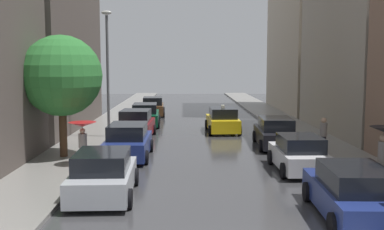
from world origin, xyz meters
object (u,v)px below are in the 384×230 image
Objects in this scene: parked_car_left_third at (136,125)px; pedestrian_near_tree at (82,132)px; parked_car_left_nearest at (103,175)px; parked_car_left_second at (128,142)px; parked_car_left_fifth at (153,107)px; parked_car_right_third at (275,133)px; parked_car_left_fourth at (145,115)px; taxi_midroad at (223,121)px; parked_car_right_nearest at (353,193)px; pedestrian_by_kerb at (384,143)px; street_tree_left at (61,76)px; lamp_post_left at (108,65)px; pedestrian_foreground at (323,134)px; parked_car_right_second at (299,154)px.

parked_car_left_third is 2.20× the size of pedestrian_near_tree.
parked_car_left_second is (0.08, 6.50, 0.03)m from parked_car_left_nearest.
parked_car_right_third is at bearing -155.65° from parked_car_left_fifth.
parked_car_left_fourth is 1.06× the size of taxi_midroad.
pedestrian_by_kerb reaches higher than parked_car_right_nearest.
parked_car_left_second is at bearing 5.07° from street_tree_left.
street_tree_left is at bearing 158.35° from parked_car_left_third.
parked_car_left_fourth is (-0.14, 11.47, -0.01)m from parked_car_left_second.
pedestrian_by_kerb is at bearing -159.87° from parked_car_left_fifth.
taxi_midroad is (-2.40, 17.12, 0.02)m from parked_car_right_nearest.
lamp_post_left is at bearing 161.32° from parked_car_left_fourth.
parked_car_left_second is at bearing 177.64° from parked_car_left_fifth.
pedestrian_by_kerb is at bearing -32.74° from parked_car_right_nearest.
parked_car_left_third is at bearing -86.43° from pedestrian_foreground.
street_tree_left is (-2.94, 6.23, 3.19)m from parked_car_left_nearest.
parked_car_left_third is 5.94m from taxi_midroad.
pedestrian_near_tree is at bearing 84.98° from parked_car_right_second.
taxi_midroad is at bearing -31.77° from parked_car_left_second.
parked_car_left_fifth is at bearing 1.03° from parked_car_left_third.
parked_car_left_third is 1.01× the size of parked_car_right_second.
parked_car_right_second is (7.64, -14.31, -0.05)m from parked_car_left_fourth.
parked_car_right_second is 9.28m from pedestrian_near_tree.
pedestrian_foreground is 0.31× the size of street_tree_left.
taxi_midroad reaches higher than parked_car_left_third.
parked_car_left_second reaches higher than parked_car_left_nearest.
pedestrian_near_tree is (-9.32, 6.67, 0.85)m from parked_car_right_nearest.
street_tree_left is at bearing 168.25° from parked_car_left_fifth.
taxi_midroad reaches higher than parked_car_right_nearest.
parked_car_left_third is 0.97× the size of parked_car_left_fifth.
parked_car_left_nearest is 11.74m from pedestrian_foreground.
pedestrian_by_kerb is at bearing -44.43° from lamp_post_left.
parked_car_left_second is 0.95× the size of parked_car_right_nearest.
parked_car_left_nearest is 15.75m from taxi_midroad.
pedestrian_by_kerb is 0.37× the size of street_tree_left.
taxi_midroad is (5.23, -9.62, 0.00)m from parked_car_left_fifth.
parked_car_right_nearest is 1.02× the size of parked_car_right_third.
parked_car_left_third is at bearing 176.50° from parked_car_left_fifth.
pedestrian_near_tree is at bearing 120.33° from parked_car_right_third.
pedestrian_by_kerb is at bearing -163.72° from taxi_midroad.
parked_car_right_second is at bearing -65.94° from parked_car_left_nearest.
parked_car_right_nearest is at bearing -134.72° from pedestrian_near_tree.
parked_car_right_second is at bearing 136.47° from pedestrian_by_kerb.
parked_car_left_fifth is 1.98× the size of pedestrian_by_kerb.
taxi_midroad is (5.46, 2.32, -0.04)m from parked_car_left_third.
parked_car_left_nearest is at bearing 177.46° from parked_car_left_fifth.
parked_car_left_fifth is 0.57× the size of lamp_post_left.
parked_car_left_third is at bearing 70.28° from parked_car_right_third.
parked_car_left_fifth reaches higher than parked_car_right_third.
street_tree_left is (-12.82, 5.44, 2.25)m from pedestrian_by_kerb.
parked_car_left_fourth is (-0.06, 17.96, 0.02)m from parked_car_left_nearest.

